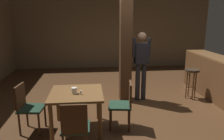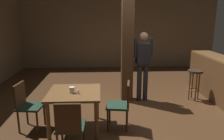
# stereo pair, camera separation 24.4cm
# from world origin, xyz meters

# --- Properties ---
(ground_plane) EXTENTS (10.80, 10.80, 0.00)m
(ground_plane) POSITION_xyz_m (0.00, 0.00, 0.00)
(ground_plane) COLOR #4C301C
(wall_back) EXTENTS (8.00, 0.10, 2.80)m
(wall_back) POSITION_xyz_m (0.00, 4.50, 1.40)
(wall_back) COLOR #756047
(wall_back) RESTS_ON ground_plane
(pillar) EXTENTS (0.28, 0.28, 2.80)m
(pillar) POSITION_xyz_m (-0.09, 0.74, 1.40)
(pillar) COLOR #422816
(pillar) RESTS_ON ground_plane
(dining_table) EXTENTS (0.95, 0.95, 0.74)m
(dining_table) POSITION_xyz_m (-1.24, -0.72, 0.62)
(dining_table) COLOR brown
(dining_table) RESTS_ON ground_plane
(chair_west) EXTENTS (0.47, 0.47, 0.89)m
(chair_west) POSITION_xyz_m (-2.13, -0.69, 0.51)
(chair_west) COLOR #1E3828
(chair_west) RESTS_ON ground_plane
(chair_south) EXTENTS (0.43, 0.43, 0.89)m
(chair_south) POSITION_xyz_m (-1.22, -1.57, 0.51)
(chair_south) COLOR #1E3828
(chair_south) RESTS_ON ground_plane
(chair_east) EXTENTS (0.48, 0.48, 0.89)m
(chair_east) POSITION_xyz_m (-0.36, -0.74, 0.51)
(chair_east) COLOR #1E3828
(chair_east) RESTS_ON ground_plane
(napkin_cup) EXTENTS (0.10, 0.10, 0.11)m
(napkin_cup) POSITION_xyz_m (-1.27, -0.78, 0.79)
(napkin_cup) COLOR silver
(napkin_cup) RESTS_ON dining_table
(salt_shaker) EXTENTS (0.03, 0.03, 0.07)m
(salt_shaker) POSITION_xyz_m (-1.15, -0.84, 0.77)
(salt_shaker) COLOR silver
(salt_shaker) RESTS_ON dining_table
(standing_person) EXTENTS (0.47, 0.24, 1.72)m
(standing_person) POSITION_xyz_m (0.29, 0.66, 1.00)
(standing_person) COLOR black
(standing_person) RESTS_ON ground_plane
(bar_counter) EXTENTS (0.56, 2.33, 1.08)m
(bar_counter) POSITION_xyz_m (2.20, 0.75, 0.55)
(bar_counter) COLOR brown
(bar_counter) RESTS_ON ground_plane
(bar_stool_near) EXTENTS (0.37, 0.37, 0.77)m
(bar_stool_near) POSITION_xyz_m (1.62, 0.63, 0.59)
(bar_stool_near) COLOR #2D2319
(bar_stool_near) RESTS_ON ground_plane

